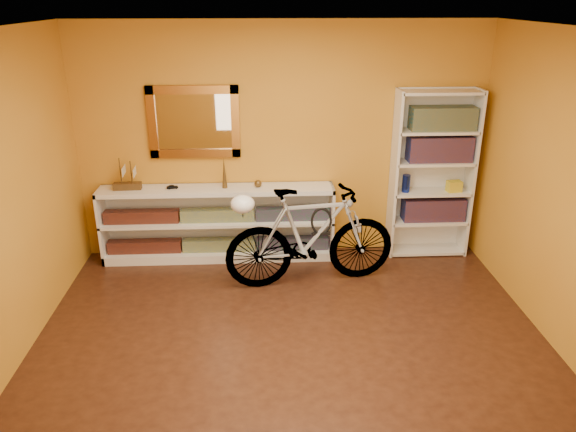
{
  "coord_description": "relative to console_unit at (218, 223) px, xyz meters",
  "views": [
    {
      "loc": [
        -0.24,
        -3.93,
        2.82
      ],
      "look_at": [
        0.0,
        0.7,
        0.95
      ],
      "focal_mm": 34.24,
      "sensor_mm": 36.0,
      "label": 1
    }
  ],
  "objects": [
    {
      "name": "floor",
      "position": [
        0.73,
        -1.81,
        -0.43
      ],
      "size": [
        4.5,
        4.0,
        0.01
      ],
      "primitive_type": "cube",
      "color": "black",
      "rests_on": "ground"
    },
    {
      "name": "ceiling",
      "position": [
        0.73,
        -1.81,
        2.18
      ],
      "size": [
        4.5,
        4.0,
        0.01
      ],
      "primitive_type": "cube",
      "color": "silver",
      "rests_on": "ground"
    },
    {
      "name": "back_wall",
      "position": [
        0.73,
        0.19,
        0.88
      ],
      "size": [
        4.5,
        0.01,
        2.6
      ],
      "primitive_type": "cube",
      "color": "#BD781C",
      "rests_on": "ground"
    },
    {
      "name": "gilt_mirror",
      "position": [
        -0.22,
        0.15,
        1.12
      ],
      "size": [
        0.98,
        0.06,
        0.78
      ],
      "primitive_type": "cube",
      "color": "brown",
      "rests_on": "back_wall"
    },
    {
      "name": "wall_socket",
      "position": [
        1.63,
        0.17,
        -0.17
      ],
      "size": [
        0.09,
        0.02,
        0.09
      ],
      "primitive_type": "cube",
      "color": "silver",
      "rests_on": "back_wall"
    },
    {
      "name": "console_unit",
      "position": [
        0.0,
        0.0,
        0.0
      ],
      "size": [
        2.6,
        0.35,
        0.85
      ],
      "primitive_type": null,
      "color": "silver",
      "rests_on": "floor"
    },
    {
      "name": "cd_row_lower",
      "position": [
        -0.0,
        -0.02,
        -0.26
      ],
      "size": [
        2.5,
        0.13,
        0.14
      ],
      "primitive_type": "cube",
      "color": "black",
      "rests_on": "console_unit"
    },
    {
      "name": "cd_row_upper",
      "position": [
        -0.0,
        -0.02,
        0.11
      ],
      "size": [
        2.5,
        0.13,
        0.14
      ],
      "primitive_type": "cube",
      "color": "navy",
      "rests_on": "console_unit"
    },
    {
      "name": "model_ship",
      "position": [
        -0.96,
        0.0,
        0.6
      ],
      "size": [
        0.3,
        0.13,
        0.36
      ],
      "primitive_type": null,
      "rotation": [
        0.0,
        0.0,
        0.05
      ],
      "color": "#3B2610",
      "rests_on": "console_unit"
    },
    {
      "name": "toy_car",
      "position": [
        -0.48,
        0.0,
        0.43
      ],
      "size": [
        0.0,
        0.0,
        0.0
      ],
      "primitive_type": "imported",
      "rotation": [
        0.0,
        0.0,
        1.78
      ],
      "color": "black",
      "rests_on": "console_unit"
    },
    {
      "name": "bronze_ornament",
      "position": [
        0.09,
        0.0,
        0.6
      ],
      "size": [
        0.06,
        0.06,
        0.34
      ],
      "primitive_type": "cone",
      "color": "brown",
      "rests_on": "console_unit"
    },
    {
      "name": "decorative_orb",
      "position": [
        0.46,
        0.0,
        0.47
      ],
      "size": [
        0.08,
        0.08,
        0.08
      ],
      "primitive_type": "sphere",
      "color": "brown",
      "rests_on": "console_unit"
    },
    {
      "name": "bookcase",
      "position": [
        2.41,
        0.03,
        0.52
      ],
      "size": [
        0.9,
        0.3,
        1.9
      ],
      "primitive_type": null,
      "color": "silver",
      "rests_on": "floor"
    },
    {
      "name": "book_row_a",
      "position": [
        2.46,
        0.03,
        0.12
      ],
      "size": [
        0.7,
        0.22,
        0.26
      ],
      "primitive_type": "cube",
      "color": "maroon",
      "rests_on": "bookcase"
    },
    {
      "name": "book_row_b",
      "position": [
        2.46,
        0.03,
        0.83
      ],
      "size": [
        0.7,
        0.22,
        0.28
      ],
      "primitive_type": "cube",
      "color": "maroon",
      "rests_on": "bookcase"
    },
    {
      "name": "book_row_c",
      "position": [
        2.46,
        0.03,
        1.16
      ],
      "size": [
        0.7,
        0.22,
        0.25
      ],
      "primitive_type": "cube",
      "color": "#194958",
      "rests_on": "bookcase"
    },
    {
      "name": "travel_mug",
      "position": [
        2.12,
        0.01,
        0.44
      ],
      "size": [
        0.09,
        0.09,
        0.2
      ],
      "primitive_type": "cylinder",
      "color": "navy",
      "rests_on": "bookcase"
    },
    {
      "name": "red_tin",
      "position": [
        2.21,
        0.06,
        1.13
      ],
      "size": [
        0.17,
        0.17,
        0.17
      ],
      "primitive_type": "cube",
      "rotation": [
        0.0,
        0.0,
        -0.35
      ],
      "color": "maroon",
      "rests_on": "bookcase"
    },
    {
      "name": "yellow_bag",
      "position": [
        2.66,
        -0.01,
        0.4
      ],
      "size": [
        0.17,
        0.12,
        0.12
      ],
      "primitive_type": "cube",
      "rotation": [
        0.0,
        0.0,
        0.13
      ],
      "color": "gold",
      "rests_on": "bookcase"
    },
    {
      "name": "bicycle",
      "position": [
        0.99,
        -0.65,
        0.11
      ],
      "size": [
        0.73,
        1.85,
        1.06
      ],
      "primitive_type": "imported",
      "rotation": [
        0.0,
        0.0,
        1.72
      ],
      "color": "silver",
      "rests_on": "floor"
    },
    {
      "name": "helmet",
      "position": [
        0.31,
        -0.75,
        0.51
      ],
      "size": [
        0.24,
        0.23,
        0.18
      ],
      "primitive_type": "ellipsoid",
      "color": "white",
      "rests_on": "bicycle"
    },
    {
      "name": "u_lock",
      "position": [
        1.1,
        -0.63,
        0.27
      ],
      "size": [
        0.22,
        0.02,
        0.22
      ],
      "primitive_type": "torus",
      "rotation": [
        1.57,
        0.0,
        0.0
      ],
      "color": "black",
      "rests_on": "bicycle"
    }
  ]
}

